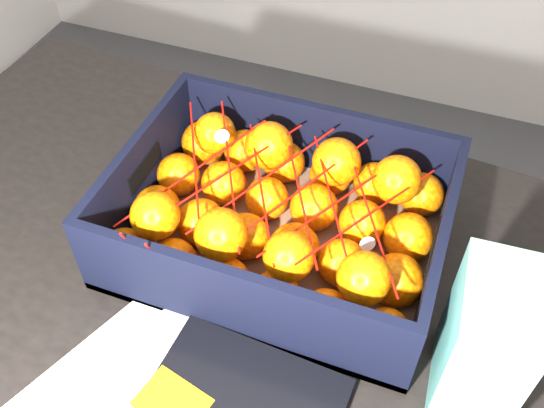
% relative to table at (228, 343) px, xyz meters
% --- Properties ---
extents(table, '(1.26, 0.90, 0.75)m').
position_rel_table_xyz_m(table, '(0.00, 0.00, 0.00)').
color(table, black).
rests_on(table, ground).
extents(produce_crate, '(0.42, 0.31, 0.13)m').
position_rel_table_xyz_m(produce_crate, '(0.03, 0.12, 0.14)').
color(produce_crate, brown).
rests_on(produce_crate, table).
extents(clementine_heap, '(0.40, 0.29, 0.12)m').
position_rel_table_xyz_m(clementine_heap, '(0.03, 0.12, 0.16)').
color(clementine_heap, '#F16605').
rests_on(clementine_heap, produce_crate).
extents(mesh_net, '(0.35, 0.27, 0.09)m').
position_rel_table_xyz_m(mesh_net, '(0.02, 0.10, 0.21)').
color(mesh_net, '#B60D06').
rests_on(mesh_net, clementine_heap).
extents(retail_carton, '(0.09, 0.12, 0.18)m').
position_rel_table_xyz_m(retail_carton, '(0.30, -0.00, 0.19)').
color(retail_carton, silver).
rests_on(retail_carton, table).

